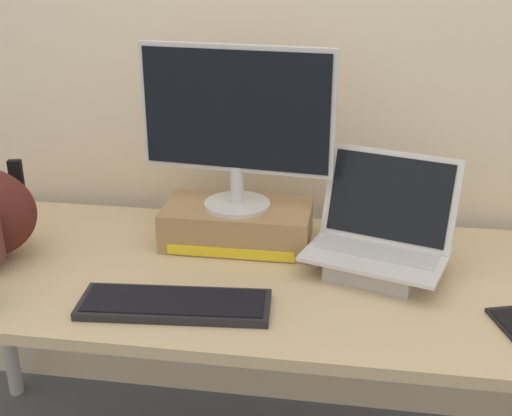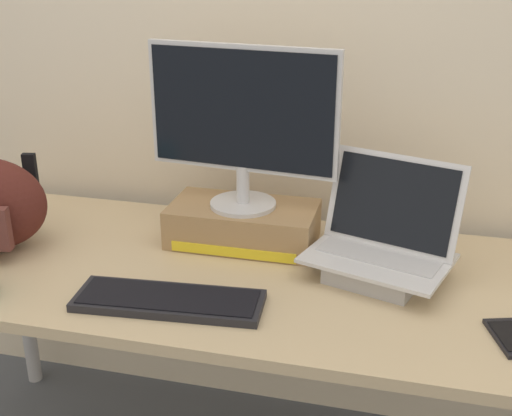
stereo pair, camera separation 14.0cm
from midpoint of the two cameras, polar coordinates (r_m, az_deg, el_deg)
back_wall at (r=2.03m, az=5.42°, el=15.08°), size 7.00×0.10×2.60m
desk at (r=1.78m, az=2.26°, el=-7.34°), size 1.99×0.75×0.74m
toner_box_yellow at (r=1.89m, az=1.01°, el=-1.42°), size 0.41×0.22×0.11m
desktop_monitor at (r=1.79m, az=1.07°, el=7.40°), size 0.53×0.19×0.45m
open_laptop at (r=1.75m, az=12.82°, el=-3.90°), size 0.41×0.34×0.30m
external_keyboard at (r=1.60m, az=-4.96°, el=-7.91°), size 0.46×0.19×0.02m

